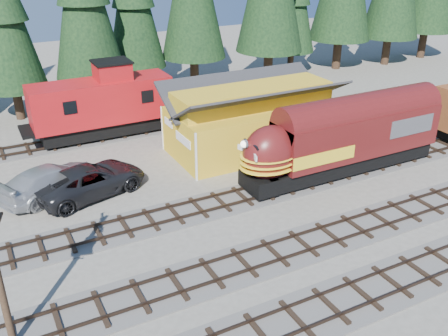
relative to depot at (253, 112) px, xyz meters
name	(u,v)px	position (x,y,z in m)	size (l,w,h in m)	color
ground	(341,210)	(0.00, -10.50, -2.96)	(120.00, 120.00, 0.00)	#6B665B
track_siding	(412,154)	(10.00, -6.50, -2.90)	(68.00, 3.20, 0.33)	#4C4947
track_spur	(96,138)	(-10.00, 7.50, -2.90)	(32.00, 3.20, 0.33)	#4C4947
depot	(253,112)	(0.00, 0.00, 0.00)	(12.80, 7.00, 5.30)	gold
locomotive	(338,142)	(2.71, -6.50, -0.54)	(15.10, 3.00, 4.10)	black
caboose	(103,104)	(-9.20, 7.50, -0.20)	(10.79, 3.13, 5.61)	black
pickup_truck_a	(90,180)	(-12.64, -1.63, -1.99)	(3.23, 7.00, 1.95)	black
pickup_truck_b	(52,180)	(-14.73, -0.56, -1.99)	(2.73, 6.71, 1.95)	#9A9DA2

